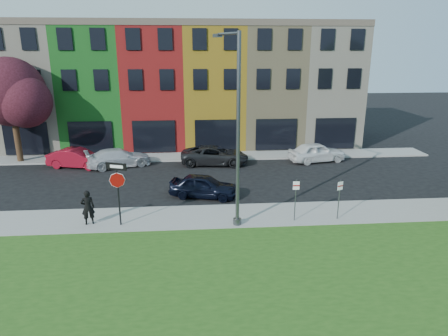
{
  "coord_description": "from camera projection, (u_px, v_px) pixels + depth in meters",
  "views": [
    {
      "loc": [
        -1.89,
        -15.81,
        8.34
      ],
      "look_at": [
        -0.3,
        4.0,
        2.36
      ],
      "focal_mm": 32.0,
      "sensor_mm": 36.0,
      "label": 1
    }
  ],
  "objects": [
    {
      "name": "parked_car_silver",
      "position": [
        119.0,
        158.0,
        29.1
      ],
      "size": [
        4.92,
        5.87,
        1.35
      ],
      "primitive_type": "imported",
      "rotation": [
        0.0,
        0.0,
        1.93
      ],
      "color": "silver",
      "rests_on": "ground"
    },
    {
      "name": "parking_sign_b",
      "position": [
        339.0,
        195.0,
        19.66
      ],
      "size": [
        0.3,
        0.16,
        2.05
      ],
      "rotation": [
        0.0,
        0.0,
        0.4
      ],
      "color": "#494B4E",
      "rests_on": "sidewalk_near"
    },
    {
      "name": "man",
      "position": [
        88.0,
        207.0,
        19.22
      ],
      "size": [
        0.86,
        0.76,
        1.73
      ],
      "primitive_type": "imported",
      "rotation": [
        0.0,
        0.0,
        3.43
      ],
      "color": "black",
      "rests_on": "sidewalk_near"
    },
    {
      "name": "sidewalk_far",
      "position": [
        179.0,
        157.0,
        31.71
      ],
      "size": [
        40.0,
        2.4,
        0.12
      ],
      "primitive_type": "cube",
      "color": "gray",
      "rests_on": "ground"
    },
    {
      "name": "tree_purple",
      "position": [
        12.0,
        94.0,
        28.97
      ],
      "size": [
        5.96,
        5.22,
        7.67
      ],
      "color": "black",
      "rests_on": "sidewalk_far"
    },
    {
      "name": "stop_sign",
      "position": [
        117.0,
        181.0,
        18.73
      ],
      "size": [
        1.01,
        0.38,
        3.13
      ],
      "rotation": [
        0.0,
        0.0,
        -0.33
      ],
      "color": "black",
      "rests_on": "sidewalk_near"
    },
    {
      "name": "parked_car_white",
      "position": [
        317.0,
        152.0,
        30.41
      ],
      "size": [
        3.54,
        5.07,
        1.48
      ],
      "primitive_type": "imported",
      "rotation": [
        0.0,
        0.0,
        1.78
      ],
      "color": "white",
      "rests_on": "ground"
    },
    {
      "name": "parking_sign_a",
      "position": [
        296.0,
        195.0,
        19.48
      ],
      "size": [
        0.32,
        0.08,
        2.14
      ],
      "rotation": [
        0.0,
        0.0,
        -0.02
      ],
      "color": "#494B4E",
      "rests_on": "sidewalk_near"
    },
    {
      "name": "ground",
      "position": [
        238.0,
        245.0,
        17.64
      ],
      "size": [
        120.0,
        120.0,
        0.0
      ],
      "primitive_type": "plane",
      "color": "black",
      "rests_on": "ground"
    },
    {
      "name": "parked_car_red",
      "position": [
        77.0,
        158.0,
        28.9
      ],
      "size": [
        3.55,
        4.97,
        1.4
      ],
      "primitive_type": "imported",
      "rotation": [
        0.0,
        0.0,
        1.32
      ],
      "color": "maroon",
      "rests_on": "ground"
    },
    {
      "name": "sidewalk_near",
      "position": [
        270.0,
        215.0,
        20.64
      ],
      "size": [
        40.0,
        3.0,
        0.12
      ],
      "primitive_type": "cube",
      "color": "gray",
      "rests_on": "ground"
    },
    {
      "name": "sedan_near",
      "position": [
        204.0,
        186.0,
        23.16
      ],
      "size": [
        3.58,
        4.74,
        1.34
      ],
      "primitive_type": "imported",
      "rotation": [
        0.0,
        0.0,
        1.31
      ],
      "color": "black",
      "rests_on": "ground"
    },
    {
      "name": "parked_car_dark",
      "position": [
        215.0,
        155.0,
        29.7
      ],
      "size": [
        3.28,
        5.45,
        1.39
      ],
      "primitive_type": "imported",
      "rotation": [
        0.0,
        0.0,
        1.47
      ],
      "color": "black",
      "rests_on": "ground"
    },
    {
      "name": "rowhouse_block",
      "position": [
        185.0,
        87.0,
        36.23
      ],
      "size": [
        30.0,
        10.12,
        10.0
      ],
      "color": "#B8AF99",
      "rests_on": "ground"
    },
    {
      "name": "street_lamp",
      "position": [
        236.0,
        133.0,
        18.3
      ],
      "size": [
        1.21,
        2.45,
        8.94
      ],
      "rotation": [
        0.0,
        0.0,
        0.39
      ],
      "color": "#494B4E",
      "rests_on": "sidewalk_near"
    }
  ]
}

